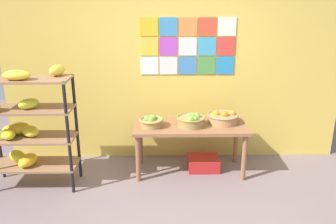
{
  "coord_description": "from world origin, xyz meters",
  "views": [
    {
      "loc": [
        -0.15,
        -2.56,
        2.11
      ],
      "look_at": [
        -0.09,
        1.13,
        0.9
      ],
      "focal_mm": 36.44,
      "sensor_mm": 36.0,
      "label": 1
    }
  ],
  "objects_px": {
    "display_table": "(190,131)",
    "produce_crate_under_table": "(203,163)",
    "fruit_basket_back_right": "(223,118)",
    "fruit_basket_left": "(191,120)",
    "fruit_basket_centre": "(151,121)",
    "banana_shelf_unit": "(26,125)"
  },
  "relations": [
    {
      "from": "fruit_basket_centre",
      "to": "fruit_basket_back_right",
      "type": "relative_size",
      "value": 0.76
    },
    {
      "from": "fruit_basket_back_right",
      "to": "fruit_basket_left",
      "type": "relative_size",
      "value": 1.13
    },
    {
      "from": "fruit_basket_back_right",
      "to": "produce_crate_under_table",
      "type": "relative_size",
      "value": 0.99
    },
    {
      "from": "banana_shelf_unit",
      "to": "produce_crate_under_table",
      "type": "bearing_deg",
      "value": 9.66
    },
    {
      "from": "banana_shelf_unit",
      "to": "fruit_basket_left",
      "type": "xyz_separation_m",
      "value": [
        1.92,
        0.28,
        -0.06
      ]
    },
    {
      "from": "fruit_basket_back_right",
      "to": "fruit_basket_left",
      "type": "height_order",
      "value": "fruit_basket_back_right"
    },
    {
      "from": "fruit_basket_left",
      "to": "banana_shelf_unit",
      "type": "bearing_deg",
      "value": -171.73
    },
    {
      "from": "fruit_basket_centre",
      "to": "produce_crate_under_table",
      "type": "height_order",
      "value": "fruit_basket_centre"
    },
    {
      "from": "fruit_basket_centre",
      "to": "display_table",
      "type": "bearing_deg",
      "value": 5.23
    },
    {
      "from": "display_table",
      "to": "produce_crate_under_table",
      "type": "bearing_deg",
      "value": 13.0
    },
    {
      "from": "fruit_basket_centre",
      "to": "fruit_basket_left",
      "type": "bearing_deg",
      "value": 1.09
    },
    {
      "from": "fruit_basket_centre",
      "to": "fruit_basket_left",
      "type": "height_order",
      "value": "fruit_basket_left"
    },
    {
      "from": "banana_shelf_unit",
      "to": "fruit_basket_centre",
      "type": "height_order",
      "value": "banana_shelf_unit"
    },
    {
      "from": "display_table",
      "to": "produce_crate_under_table",
      "type": "xyz_separation_m",
      "value": [
        0.19,
        0.04,
        -0.47
      ]
    },
    {
      "from": "display_table",
      "to": "fruit_basket_left",
      "type": "height_order",
      "value": "fruit_basket_left"
    },
    {
      "from": "fruit_basket_centre",
      "to": "produce_crate_under_table",
      "type": "xyz_separation_m",
      "value": [
        0.67,
        0.09,
        -0.62
      ]
    },
    {
      "from": "produce_crate_under_table",
      "to": "display_table",
      "type": "bearing_deg",
      "value": -167.0
    },
    {
      "from": "display_table",
      "to": "fruit_basket_back_right",
      "type": "xyz_separation_m",
      "value": [
        0.42,
        0.08,
        0.15
      ]
    },
    {
      "from": "banana_shelf_unit",
      "to": "display_table",
      "type": "height_order",
      "value": "banana_shelf_unit"
    },
    {
      "from": "fruit_basket_centre",
      "to": "fruit_basket_left",
      "type": "xyz_separation_m",
      "value": [
        0.49,
        0.01,
        0.01
      ]
    },
    {
      "from": "fruit_basket_back_right",
      "to": "fruit_basket_left",
      "type": "distance_m",
      "value": 0.43
    },
    {
      "from": "banana_shelf_unit",
      "to": "fruit_basket_left",
      "type": "bearing_deg",
      "value": 8.27
    }
  ]
}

